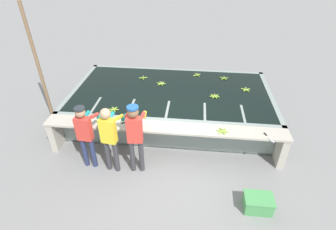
{
  "coord_description": "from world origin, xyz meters",
  "views": [
    {
      "loc": [
        0.61,
        -4.51,
        4.34
      ],
      "look_at": [
        0.0,
        1.08,
        0.59
      ],
      "focal_mm": 28.0,
      "sensor_mm": 36.0,
      "label": 1
    }
  ],
  "objects_px": {
    "banana_bunch_floating_2": "(197,75)",
    "support_post_left": "(38,66)",
    "banana_bunch_floating_3": "(143,78)",
    "banana_bunch_floating_6": "(215,96)",
    "banana_bunch_ledge_0": "(222,131)",
    "banana_bunch_floating_1": "(224,78)",
    "banana_bunch_floating_5": "(161,83)",
    "worker_1": "(109,134)",
    "worker_0": "(85,132)",
    "knife_0": "(127,122)",
    "banana_bunch_floating_4": "(246,90)",
    "crate": "(258,203)",
    "banana_bunch_floating_0": "(114,109)",
    "worker_2": "(135,133)",
    "knife_1": "(267,136)"
  },
  "relations": [
    {
      "from": "banana_bunch_floating_2",
      "to": "support_post_left",
      "type": "bearing_deg",
      "value": -160.42
    },
    {
      "from": "banana_bunch_floating_3",
      "to": "banana_bunch_floating_6",
      "type": "bearing_deg",
      "value": -23.15
    },
    {
      "from": "banana_bunch_ledge_0",
      "to": "banana_bunch_floating_2",
      "type": "bearing_deg",
      "value": 101.94
    },
    {
      "from": "banana_bunch_floating_1",
      "to": "banana_bunch_floating_5",
      "type": "height_order",
      "value": "same"
    },
    {
      "from": "worker_1",
      "to": "support_post_left",
      "type": "height_order",
      "value": "support_post_left"
    },
    {
      "from": "worker_1",
      "to": "banana_bunch_floating_1",
      "type": "relative_size",
      "value": 5.87
    },
    {
      "from": "worker_0",
      "to": "banana_bunch_floating_3",
      "type": "relative_size",
      "value": 5.6
    },
    {
      "from": "banana_bunch_floating_5",
      "to": "knife_0",
      "type": "bearing_deg",
      "value": -104.81
    },
    {
      "from": "worker_0",
      "to": "banana_bunch_floating_4",
      "type": "xyz_separation_m",
      "value": [
        3.71,
        2.48,
        -0.09
      ]
    },
    {
      "from": "banana_bunch_floating_1",
      "to": "crate",
      "type": "relative_size",
      "value": 0.5
    },
    {
      "from": "worker_0",
      "to": "banana_bunch_floating_2",
      "type": "relative_size",
      "value": 6.15
    },
    {
      "from": "worker_1",
      "to": "banana_bunch_floating_6",
      "type": "xyz_separation_m",
      "value": [
        2.27,
        2.08,
        -0.12
      ]
    },
    {
      "from": "banana_bunch_floating_4",
      "to": "banana_bunch_floating_6",
      "type": "distance_m",
      "value": 1.0
    },
    {
      "from": "banana_bunch_floating_0",
      "to": "banana_bunch_ledge_0",
      "type": "height_order",
      "value": "banana_bunch_ledge_0"
    },
    {
      "from": "worker_2",
      "to": "banana_bunch_floating_5",
      "type": "relative_size",
      "value": 5.97
    },
    {
      "from": "worker_0",
      "to": "worker_2",
      "type": "distance_m",
      "value": 1.1
    },
    {
      "from": "worker_1",
      "to": "banana_bunch_floating_0",
      "type": "relative_size",
      "value": 5.76
    },
    {
      "from": "banana_bunch_floating_5",
      "to": "banana_bunch_floating_6",
      "type": "height_order",
      "value": "same"
    },
    {
      "from": "banana_bunch_floating_5",
      "to": "crate",
      "type": "bearing_deg",
      "value": -56.19
    },
    {
      "from": "banana_bunch_floating_2",
      "to": "knife_0",
      "type": "distance_m",
      "value": 3.16
    },
    {
      "from": "worker_2",
      "to": "banana_bunch_floating_0",
      "type": "height_order",
      "value": "worker_2"
    },
    {
      "from": "worker_1",
      "to": "banana_bunch_floating_3",
      "type": "xyz_separation_m",
      "value": [
        0.14,
        2.99,
        -0.11
      ]
    },
    {
      "from": "worker_1",
      "to": "banana_bunch_floating_4",
      "type": "bearing_deg",
      "value": 38.99
    },
    {
      "from": "banana_bunch_floating_3",
      "to": "banana_bunch_floating_2",
      "type": "bearing_deg",
      "value": 13.31
    },
    {
      "from": "banana_bunch_floating_3",
      "to": "banana_bunch_ledge_0",
      "type": "xyz_separation_m",
      "value": [
        2.23,
        -2.47,
        0.0
      ]
    },
    {
      "from": "banana_bunch_floating_0",
      "to": "banana_bunch_floating_6",
      "type": "bearing_deg",
      "value": 20.58
    },
    {
      "from": "worker_2",
      "to": "crate",
      "type": "distance_m",
      "value": 2.77
    },
    {
      "from": "banana_bunch_floating_0",
      "to": "banana_bunch_floating_5",
      "type": "xyz_separation_m",
      "value": [
        0.99,
        1.54,
        0.0
      ]
    },
    {
      "from": "worker_0",
      "to": "worker_1",
      "type": "xyz_separation_m",
      "value": [
        0.55,
        -0.07,
        0.02
      ]
    },
    {
      "from": "banana_bunch_ledge_0",
      "to": "worker_2",
      "type": "bearing_deg",
      "value": -165.24
    },
    {
      "from": "crate",
      "to": "banana_bunch_ledge_0",
      "type": "bearing_deg",
      "value": 117.31
    },
    {
      "from": "banana_bunch_ledge_0",
      "to": "banana_bunch_floating_5",
      "type": "bearing_deg",
      "value": 127.33
    },
    {
      "from": "knife_1",
      "to": "support_post_left",
      "type": "relative_size",
      "value": 0.1
    },
    {
      "from": "worker_1",
      "to": "banana_bunch_floating_4",
      "type": "xyz_separation_m",
      "value": [
        3.16,
        2.55,
        -0.11
      ]
    },
    {
      "from": "worker_2",
      "to": "banana_bunch_floating_6",
      "type": "distance_m",
      "value": 2.68
    },
    {
      "from": "banana_bunch_floating_1",
      "to": "knife_0",
      "type": "distance_m",
      "value": 3.53
    },
    {
      "from": "worker_1",
      "to": "knife_0",
      "type": "relative_size",
      "value": 4.94
    },
    {
      "from": "banana_bunch_floating_1",
      "to": "banana_bunch_floating_2",
      "type": "distance_m",
      "value": 0.84
    },
    {
      "from": "banana_bunch_floating_0",
      "to": "banana_bunch_floating_2",
      "type": "xyz_separation_m",
      "value": [
        2.03,
        2.24,
        0.0
      ]
    },
    {
      "from": "worker_2",
      "to": "banana_bunch_floating_0",
      "type": "bearing_deg",
      "value": 125.89
    },
    {
      "from": "banana_bunch_floating_4",
      "to": "knife_1",
      "type": "bearing_deg",
      "value": -85.28
    },
    {
      "from": "banana_bunch_floating_0",
      "to": "knife_1",
      "type": "height_order",
      "value": "banana_bunch_floating_0"
    },
    {
      "from": "banana_bunch_floating_5",
      "to": "banana_bunch_ledge_0",
      "type": "bearing_deg",
      "value": -52.67
    },
    {
      "from": "banana_bunch_floating_0",
      "to": "banana_bunch_floating_5",
      "type": "relative_size",
      "value": 1.0
    },
    {
      "from": "worker_0",
      "to": "crate",
      "type": "bearing_deg",
      "value": -13.21
    },
    {
      "from": "worker_2",
      "to": "knife_1",
      "type": "bearing_deg",
      "value": 8.61
    },
    {
      "from": "banana_bunch_floating_0",
      "to": "knife_1",
      "type": "xyz_separation_m",
      "value": [
        3.58,
        -0.67,
        -0.01
      ]
    },
    {
      "from": "banana_bunch_floating_2",
      "to": "knife_1",
      "type": "xyz_separation_m",
      "value": [
        1.56,
        -2.92,
        -0.01
      ]
    },
    {
      "from": "banana_bunch_floating_5",
      "to": "banana_bunch_ledge_0",
      "type": "distance_m",
      "value": 2.7
    },
    {
      "from": "banana_bunch_floating_3",
      "to": "knife_1",
      "type": "height_order",
      "value": "banana_bunch_floating_3"
    }
  ]
}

